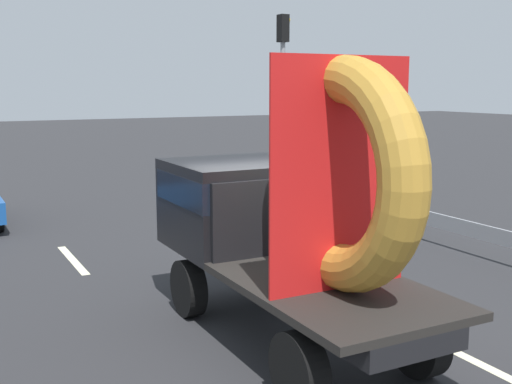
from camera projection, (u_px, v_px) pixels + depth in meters
The scene contains 7 objects.
ground_plane at pixel (291, 322), 9.50m from camera, with size 120.00×120.00×0.00m, color #28282B.
flatbed_truck at pixel (277, 213), 8.81m from camera, with size 2.02×5.16×3.84m.
traffic_light at pixel (283, 76), 21.45m from camera, with size 0.42×0.36×5.84m.
guardrail at pixel (353, 199), 16.71m from camera, with size 0.10×15.92×0.71m.
lane_dash_left_far at pixel (73, 260), 12.87m from camera, with size 2.37×0.16×0.01m, color beige.
lane_dash_right_near at pixel (496, 372), 7.82m from camera, with size 2.84×0.16×0.01m, color beige.
lane_dash_right_far at pixel (219, 235), 15.05m from camera, with size 2.14×0.16×0.01m, color beige.
Camera 1 is at (-4.67, -7.76, 3.49)m, focal length 44.52 mm.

